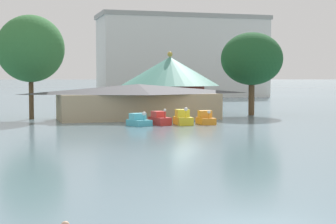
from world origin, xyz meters
TOP-DOWN VIEW (x-y plane):
  - pedal_boat_cyan at (5.01, 36.95)m, footprint 2.34×2.68m
  - pedal_boat_red at (7.27, 37.42)m, footprint 1.87×2.83m
  - pedal_boat_yellow at (9.52, 36.71)m, footprint 1.58×2.59m
  - pedal_boat_orange at (11.94, 36.68)m, footprint 1.54×2.49m
  - boathouse at (6.90, 45.19)m, footprint 19.33×7.88m
  - green_roof_pavilion at (13.34, 54.20)m, footprint 13.11×13.11m
  - shoreline_tree_mid at (-4.81, 48.53)m, footprint 7.65×7.65m
  - shoreline_tree_right at (22.14, 47.68)m, footprint 7.76×7.76m
  - background_building_block at (32.85, 109.00)m, footprint 40.06×13.40m

SIDE VIEW (x-z plane):
  - pedal_boat_cyan at x=5.01m, z-range -0.24..1.21m
  - pedal_boat_red at x=7.27m, z-range -0.29..1.37m
  - pedal_boat_orange at x=11.94m, z-range -0.20..1.29m
  - pedal_boat_yellow at x=9.52m, z-range -0.30..1.53m
  - boathouse at x=6.90m, z-range 0.09..4.10m
  - green_roof_pavilion at x=13.34m, z-range 0.29..8.45m
  - shoreline_tree_right at x=22.14m, z-range 1.86..12.27m
  - shoreline_tree_mid at x=-4.81m, z-range 2.09..13.90m
  - background_building_block at x=32.85m, z-range 0.02..19.27m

